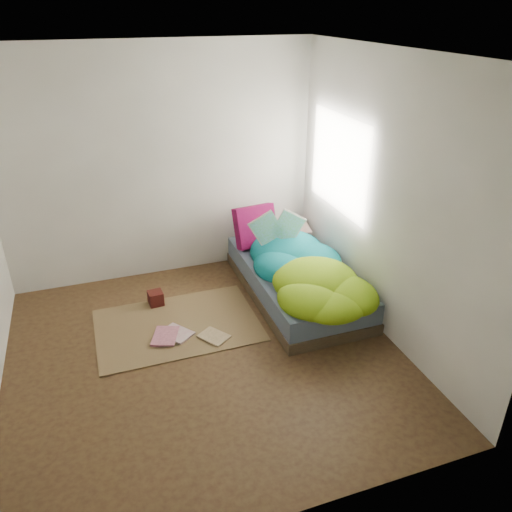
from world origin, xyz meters
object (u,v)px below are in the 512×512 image
(open_book, at_px, (278,219))
(wooden_box, at_px, (156,298))
(bed, at_px, (296,281))
(floor_book_b, at_px, (153,336))
(pillow_magenta, at_px, (255,226))
(floor_book_a, at_px, (169,339))

(open_book, xyz_separation_m, wooden_box, (-1.37, 0.06, -0.75))
(bed, bearing_deg, floor_book_b, -169.37)
(pillow_magenta, xyz_separation_m, open_book, (0.10, -0.45, 0.25))
(open_book, xyz_separation_m, floor_book_a, (-1.36, -0.63, -0.81))
(bed, distance_m, floor_book_b, 1.67)
(pillow_magenta, bearing_deg, floor_book_b, -151.59)
(wooden_box, bearing_deg, open_book, -2.34)
(floor_book_a, relative_size, floor_book_b, 0.97)
(wooden_box, bearing_deg, floor_book_b, -101.79)
(open_book, bearing_deg, pillow_magenta, 110.05)
(floor_book_a, xyz_separation_m, floor_book_b, (-0.13, 0.09, 0.00))
(wooden_box, bearing_deg, bed, -10.72)
(wooden_box, distance_m, floor_book_b, 0.61)
(bed, distance_m, wooden_box, 1.54)
(pillow_magenta, bearing_deg, open_book, -84.45)
(pillow_magenta, bearing_deg, floor_book_a, -146.24)
(floor_book_a, distance_m, floor_book_b, 0.16)
(wooden_box, xyz_separation_m, floor_book_a, (0.01, -0.69, -0.06))
(bed, bearing_deg, wooden_box, 169.28)
(bed, xyz_separation_m, wooden_box, (-1.51, 0.29, -0.08))
(open_book, distance_m, floor_book_b, 1.78)
(pillow_magenta, distance_m, floor_book_a, 1.75)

